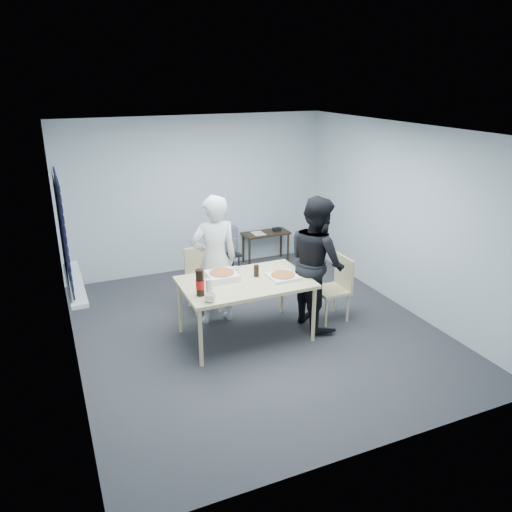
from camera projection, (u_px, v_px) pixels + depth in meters
name	position (u px, v px, depth m)	size (l,w,h in m)	color
room	(65.00, 239.00, 5.68)	(5.00, 5.00, 5.00)	#2E2D31
dining_table	(245.00, 285.00, 6.24)	(1.60, 1.01, 0.78)	beige
chair_far	(201.00, 274.00, 7.13)	(0.42, 0.42, 0.89)	beige
chair_right	(337.00, 284.00, 6.80)	(0.42, 0.42, 0.89)	beige
person_white	(215.00, 260.00, 6.61)	(0.65, 0.42, 1.77)	silver
person_black	(317.00, 262.00, 6.53)	(0.86, 0.47, 1.77)	black
side_table	(266.00, 237.00, 8.90)	(0.84, 0.37, 0.56)	#312215
stool	(228.00, 259.00, 8.10)	(0.35, 0.35, 0.49)	black
backpack	(228.00, 241.00, 7.98)	(0.30, 0.22, 0.43)	#585B65
pizza_box_a	(222.00, 275.00, 6.27)	(0.37, 0.37, 0.09)	white
pizza_box_b	(283.00, 276.00, 6.30)	(0.35, 0.35, 0.05)	white
mug_a	(210.00, 298.00, 5.64)	(0.12, 0.12, 0.10)	white
mug_b	(236.00, 271.00, 6.42)	(0.10, 0.10, 0.09)	white
cola_glass	(256.00, 271.00, 6.33)	(0.07, 0.07, 0.15)	black
soda_bottle	(200.00, 283.00, 5.76)	(0.10, 0.10, 0.32)	black
plastic_cups	(209.00, 287.00, 5.82)	(0.08, 0.08, 0.19)	silver
rubber_band	(276.00, 285.00, 6.11)	(0.05, 0.05, 0.00)	red
papers	(258.00, 233.00, 8.81)	(0.19, 0.26, 0.00)	white
black_box	(277.00, 229.00, 8.95)	(0.13, 0.10, 0.06)	black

